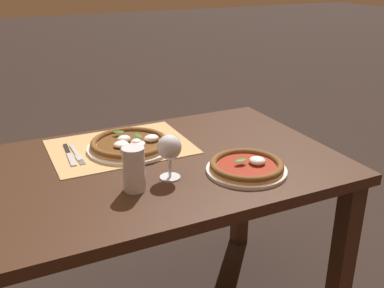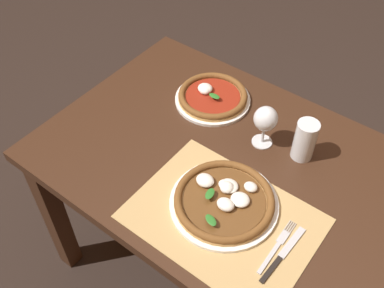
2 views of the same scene
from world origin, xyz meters
name	(u,v)px [view 1 (image 1 of 2)]	position (x,y,z in m)	size (l,w,h in m)	color
dining_table	(149,189)	(0.00, 0.00, 0.64)	(1.39, 0.86, 0.74)	#382114
paper_placemat	(121,147)	(0.04, -0.20, 0.74)	(0.54, 0.39, 0.00)	tan
pizza_near	(130,144)	(0.01, -0.15, 0.76)	(0.33, 0.33, 0.05)	white
pizza_far	(247,167)	(-0.29, 0.21, 0.76)	(0.28, 0.28, 0.05)	white
wine_glass	(169,149)	(-0.03, 0.14, 0.85)	(0.08, 0.08, 0.16)	silver
pint_glass	(134,170)	(0.11, 0.17, 0.81)	(0.07, 0.07, 0.15)	silver
fork	(77,155)	(0.21, -0.18, 0.75)	(0.02, 0.20, 0.00)	#B7B7BC
knife	(69,155)	(0.24, -0.19, 0.75)	(0.03, 0.22, 0.01)	black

